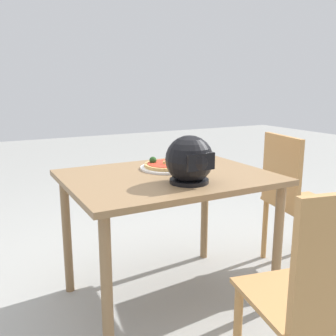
{
  "coord_description": "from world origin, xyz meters",
  "views": [
    {
      "loc": [
        0.92,
        1.73,
        1.21
      ],
      "look_at": [
        -0.03,
        -0.06,
        0.76
      ],
      "focal_mm": 40.29,
      "sensor_mm": 36.0,
      "label": 1
    }
  ],
  "objects_px": {
    "motorcycle_helmet": "(189,161)",
    "chair_side": "(292,195)",
    "dining_table": "(168,191)",
    "pizza": "(168,164)",
    "chair_far": "(321,295)"
  },
  "relations": [
    {
      "from": "dining_table",
      "to": "chair_side",
      "type": "distance_m",
      "value": 0.91
    },
    {
      "from": "motorcycle_helmet",
      "to": "chair_side",
      "type": "bearing_deg",
      "value": -169.24
    },
    {
      "from": "pizza",
      "to": "motorcycle_helmet",
      "type": "bearing_deg",
      "value": 79.82
    },
    {
      "from": "dining_table",
      "to": "chair_far",
      "type": "relative_size",
      "value": 1.2
    },
    {
      "from": "dining_table",
      "to": "motorcycle_helmet",
      "type": "distance_m",
      "value": 0.29
    },
    {
      "from": "pizza",
      "to": "motorcycle_helmet",
      "type": "height_order",
      "value": "motorcycle_helmet"
    },
    {
      "from": "motorcycle_helmet",
      "to": "chair_side",
      "type": "relative_size",
      "value": 0.26
    },
    {
      "from": "chair_side",
      "to": "chair_far",
      "type": "height_order",
      "value": "same"
    },
    {
      "from": "dining_table",
      "to": "chair_far",
      "type": "bearing_deg",
      "value": 95.29
    },
    {
      "from": "chair_side",
      "to": "motorcycle_helmet",
      "type": "bearing_deg",
      "value": 10.76
    },
    {
      "from": "dining_table",
      "to": "chair_side",
      "type": "xyz_separation_m",
      "value": [
        -0.9,
        0.03,
        -0.14
      ]
    },
    {
      "from": "chair_far",
      "to": "motorcycle_helmet",
      "type": "bearing_deg",
      "value": -84.06
    },
    {
      "from": "pizza",
      "to": "motorcycle_helmet",
      "type": "distance_m",
      "value": 0.34
    },
    {
      "from": "chair_far",
      "to": "dining_table",
      "type": "bearing_deg",
      "value": -84.71
    },
    {
      "from": "pizza",
      "to": "chair_far",
      "type": "distance_m",
      "value": 1.1
    }
  ]
}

